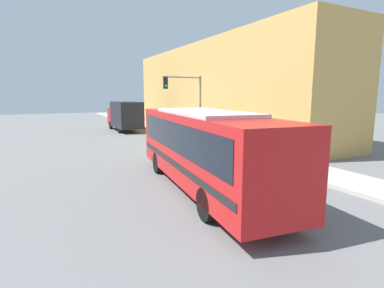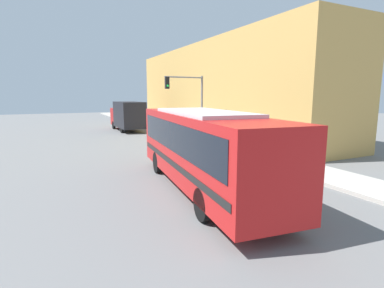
{
  "view_description": "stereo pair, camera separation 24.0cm",
  "coord_description": "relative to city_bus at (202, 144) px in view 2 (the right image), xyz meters",
  "views": [
    {
      "loc": [
        -6.46,
        -11.01,
        3.95
      ],
      "look_at": [
        0.52,
        2.63,
        1.44
      ],
      "focal_mm": 28.0,
      "sensor_mm": 36.0,
      "label": 1
    },
    {
      "loc": [
        -6.25,
        -11.11,
        3.95
      ],
      "look_at": [
        0.52,
        2.63,
        1.44
      ],
      "focal_mm": 28.0,
      "sensor_mm": 36.0,
      "label": 2
    }
  ],
  "objects": [
    {
      "name": "ground_plane",
      "position": [
        0.48,
        0.37,
        -1.93
      ],
      "size": [
        120.0,
        120.0,
        0.0
      ],
      "primitive_type": "plane",
      "color": "slate"
    },
    {
      "name": "city_bus",
      "position": [
        0.0,
        0.0,
        0.0
      ],
      "size": [
        3.8,
        11.05,
        3.32
      ],
      "rotation": [
        0.0,
        0.0,
        -0.12
      ],
      "color": "red",
      "rests_on": "ground_plane"
    },
    {
      "name": "delivery_truck",
      "position": [
        2.5,
        22.32,
        -0.2
      ],
      "size": [
        2.42,
        7.04,
        3.21
      ],
      "color": "black",
      "rests_on": "ground_plane"
    },
    {
      "name": "fire_hydrant",
      "position": [
        5.58,
        4.95,
        -1.35
      ],
      "size": [
        0.26,
        0.35,
        0.82
      ],
      "color": "red",
      "rests_on": "sidewalk"
    },
    {
      "name": "pedestrian_near_corner",
      "position": [
        6.89,
        9.44,
        -0.83
      ],
      "size": [
        0.34,
        0.34,
        1.82
      ],
      "color": "slate",
      "rests_on": "sidewalk"
    },
    {
      "name": "building_facade",
      "position": [
        10.69,
        16.3,
        2.52
      ],
      "size": [
        6.0,
        29.87,
        8.9
      ],
      "color": "tan",
      "rests_on": "ground_plane"
    },
    {
      "name": "sidewalk",
      "position": [
        6.34,
        20.37,
        -1.85
      ],
      "size": [
        2.7,
        70.0,
        0.17
      ],
      "color": "#B7B2A8",
      "rests_on": "ground_plane"
    },
    {
      "name": "parking_meter",
      "position": [
        5.58,
        11.16,
        -0.95
      ],
      "size": [
        0.14,
        0.14,
        1.18
      ],
      "color": "slate",
      "rests_on": "sidewalk"
    },
    {
      "name": "traffic_light_pole",
      "position": [
        4.61,
        10.79,
        1.87
      ],
      "size": [
        3.28,
        0.35,
        5.29
      ],
      "color": "slate",
      "rests_on": "sidewalk"
    }
  ]
}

